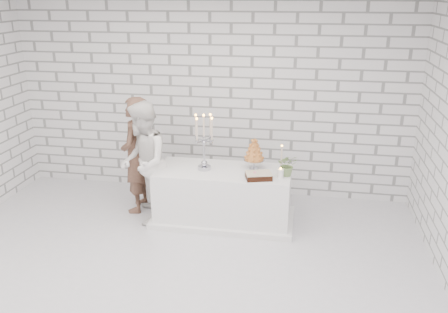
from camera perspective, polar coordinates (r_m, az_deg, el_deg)
ground at (r=5.51m, az=-6.86°, el=-14.06°), size 6.00×5.00×0.01m
wall_back at (r=7.19m, az=-1.64°, el=7.16°), size 6.00×0.01×3.00m
wall_front at (r=2.81m, az=-23.35°, el=-15.37°), size 6.00×0.01×3.00m
cake_table at (r=6.48m, az=-0.08°, el=-4.73°), size 1.80×0.80×0.75m
groom at (r=6.78m, az=-10.61°, el=0.18°), size 0.44×0.63×1.66m
bride at (r=6.44m, az=-9.70°, el=-0.78°), size 0.85×0.96×1.66m
candelabra at (r=6.23m, az=-2.43°, el=1.73°), size 0.39×0.39×0.77m
croquembouche at (r=6.30m, az=3.66°, el=0.36°), size 0.35×0.35×0.44m
chocolate_cake at (r=6.05m, az=4.18°, el=-2.32°), size 0.37×0.31×0.08m
pillar_candle at (r=6.09m, az=6.82°, el=-2.04°), size 0.10×0.10×0.12m
extra_taper at (r=6.36m, az=6.94°, el=-0.16°), size 0.07×0.07×0.32m
flowers at (r=6.15m, az=7.66°, el=-1.02°), size 0.28×0.25×0.29m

